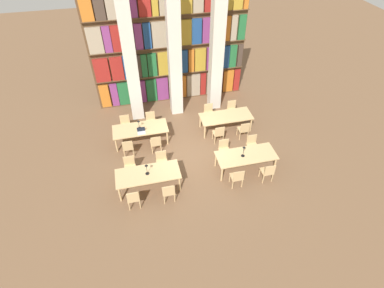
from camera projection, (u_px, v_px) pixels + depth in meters
name	position (u px, v px, depth m)	size (l,w,h in m)	color
ground_plane	(191.00, 154.00, 12.29)	(40.00, 40.00, 0.00)	brown
bookshelf_bank	(170.00, 49.00, 13.64)	(7.19, 0.35, 5.50)	brown
pillar_left	(130.00, 57.00, 12.23)	(0.53, 0.53, 6.00)	silver
pillar_center	(174.00, 52.00, 12.54)	(0.53, 0.53, 6.00)	silver
pillar_right	(217.00, 48.00, 12.86)	(0.53, 0.53, 6.00)	silver
reading_table_0	(148.00, 175.00, 10.55)	(2.26, 0.95, 0.72)	tan
chair_0	(133.00, 198.00, 10.02)	(0.42, 0.40, 0.87)	tan
chair_1	(130.00, 166.00, 11.12)	(0.42, 0.40, 0.87)	tan
chair_2	(169.00, 192.00, 10.23)	(0.42, 0.40, 0.87)	tan
chair_3	(162.00, 161.00, 11.32)	(0.42, 0.40, 0.87)	tan
desk_lamp_0	(147.00, 168.00, 10.29)	(0.14, 0.14, 0.47)	black
reading_table_1	(246.00, 156.00, 11.25)	(2.26, 0.95, 0.72)	tan
chair_4	(237.00, 177.00, 10.72)	(0.42, 0.40, 0.87)	tan
chair_5	(224.00, 149.00, 11.82)	(0.42, 0.40, 0.87)	tan
chair_6	(268.00, 172.00, 10.92)	(0.42, 0.40, 0.87)	tan
chair_7	(252.00, 145.00, 12.02)	(0.42, 0.40, 0.87)	tan
desk_lamp_1	(244.00, 149.00, 10.94)	(0.14, 0.14, 0.49)	black
reading_table_2	(140.00, 130.00, 12.42)	(2.26, 0.95, 0.72)	tan
chair_8	(128.00, 147.00, 11.90)	(0.42, 0.40, 0.87)	tan
chair_9	(125.00, 124.00, 13.00)	(0.42, 0.40, 0.87)	tan
chair_10	(156.00, 143.00, 12.09)	(0.42, 0.40, 0.87)	tan
chair_11	(151.00, 121.00, 13.19)	(0.42, 0.40, 0.87)	tan
desk_lamp_2	(139.00, 123.00, 12.21)	(0.14, 0.14, 0.40)	black
laptop	(141.00, 132.00, 12.15)	(0.32, 0.22, 0.21)	silver
reading_table_3	(226.00, 117.00, 13.06)	(2.26, 0.95, 0.72)	tan
chair_12	(219.00, 133.00, 12.55)	(0.42, 0.40, 0.87)	tan
chair_13	(209.00, 112.00, 13.64)	(0.42, 0.40, 0.87)	tan
chair_14	(244.00, 129.00, 12.73)	(0.42, 0.40, 0.87)	tan
chair_15	(232.00, 109.00, 13.83)	(0.42, 0.40, 0.87)	tan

